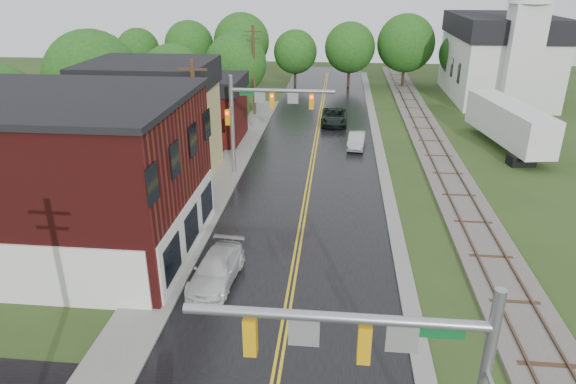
# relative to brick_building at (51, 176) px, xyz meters

# --- Properties ---
(main_road) EXTENTS (10.00, 90.00, 0.02)m
(main_road) POSITION_rel_brick_building_xyz_m (12.48, 15.00, -4.15)
(main_road) COLOR black
(main_road) RESTS_ON ground
(curb_right) EXTENTS (0.80, 70.00, 0.12)m
(curb_right) POSITION_rel_brick_building_xyz_m (17.88, 20.00, -4.15)
(curb_right) COLOR gray
(curb_right) RESTS_ON ground
(sidewalk_left) EXTENTS (2.40, 50.00, 0.12)m
(sidewalk_left) POSITION_rel_brick_building_xyz_m (6.28, 10.00, -4.15)
(sidewalk_left) COLOR gray
(sidewalk_left) RESTS_ON ground
(brick_building) EXTENTS (14.30, 10.30, 8.30)m
(brick_building) POSITION_rel_brick_building_xyz_m (0.00, 0.00, 0.00)
(brick_building) COLOR #4E1210
(brick_building) RESTS_ON ground
(yellow_house) EXTENTS (8.00, 7.00, 6.40)m
(yellow_house) POSITION_rel_brick_building_xyz_m (1.48, 11.00, -0.95)
(yellow_house) COLOR tan
(yellow_house) RESTS_ON ground
(darkred_building) EXTENTS (7.00, 6.00, 4.40)m
(darkred_building) POSITION_rel_brick_building_xyz_m (2.48, 20.00, -1.95)
(darkred_building) COLOR #3F0F0C
(darkred_building) RESTS_ON ground
(church) EXTENTS (10.40, 18.40, 20.00)m
(church) POSITION_rel_brick_building_xyz_m (32.48, 38.74, 1.68)
(church) COLOR silver
(church) RESTS_ON ground
(railroad) EXTENTS (3.20, 80.00, 0.30)m
(railroad) POSITION_rel_brick_building_xyz_m (22.48, 20.00, -4.05)
(railroad) COLOR #59544C
(railroad) RESTS_ON ground
(traffic_signal_near) EXTENTS (7.34, 0.30, 7.20)m
(traffic_signal_near) POSITION_rel_brick_building_xyz_m (15.96, -13.00, 0.82)
(traffic_signal_near) COLOR gray
(traffic_signal_near) RESTS_ON ground
(traffic_signal_far) EXTENTS (7.34, 0.43, 7.20)m
(traffic_signal_far) POSITION_rel_brick_building_xyz_m (9.01, 12.00, 0.82)
(traffic_signal_far) COLOR gray
(traffic_signal_far) RESTS_ON ground
(utility_pole_b) EXTENTS (1.80, 0.28, 9.00)m
(utility_pole_b) POSITION_rel_brick_building_xyz_m (5.68, 7.00, 0.57)
(utility_pole_b) COLOR #382616
(utility_pole_b) RESTS_ON ground
(utility_pole_c) EXTENTS (1.80, 0.28, 9.00)m
(utility_pole_c) POSITION_rel_brick_building_xyz_m (5.68, 29.00, 0.57)
(utility_pole_c) COLOR #382616
(utility_pole_c) RESTS_ON ground
(tree_left_b) EXTENTS (7.60, 7.60, 9.69)m
(tree_left_b) POSITION_rel_brick_building_xyz_m (-5.36, 16.90, 1.57)
(tree_left_b) COLOR black
(tree_left_b) RESTS_ON ground
(tree_left_c) EXTENTS (6.00, 6.00, 7.65)m
(tree_left_c) POSITION_rel_brick_building_xyz_m (-1.36, 24.90, 0.36)
(tree_left_c) COLOR black
(tree_left_c) RESTS_ON ground
(tree_left_e) EXTENTS (6.40, 6.40, 8.16)m
(tree_left_e) POSITION_rel_brick_building_xyz_m (3.64, 30.90, 0.66)
(tree_left_e) COLOR black
(tree_left_e) RESTS_ON ground
(suv_dark) EXTENTS (2.47, 5.34, 1.48)m
(suv_dark) POSITION_rel_brick_building_xyz_m (13.96, 26.32, -3.41)
(suv_dark) COLOR black
(suv_dark) RESTS_ON ground
(sedan_silver) EXTENTS (1.70, 3.96, 1.27)m
(sedan_silver) POSITION_rel_brick_building_xyz_m (15.98, 19.04, -3.52)
(sedan_silver) COLOR #9E9FA3
(sedan_silver) RESTS_ON ground
(pickup_white) EXTENTS (2.26, 4.77, 1.34)m
(pickup_white) POSITION_rel_brick_building_xyz_m (8.91, -2.42, -3.48)
(pickup_white) COLOR silver
(pickup_white) RESTS_ON ground
(semi_trailer) EXTENTS (4.41, 12.01, 3.74)m
(semi_trailer) POSITION_rel_brick_building_xyz_m (28.50, 20.22, -1.92)
(semi_trailer) COLOR black
(semi_trailer) RESTS_ON ground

